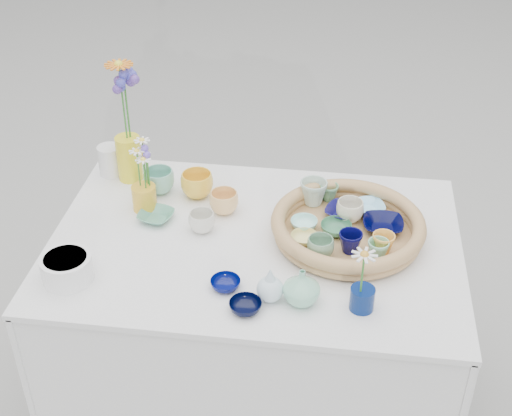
# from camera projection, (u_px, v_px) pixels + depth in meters

# --- Properties ---
(ground) EXTENTS (80.00, 80.00, 0.00)m
(ground) POSITION_uv_depth(u_px,v_px,m) (255.00, 406.00, 2.63)
(ground) COLOR gray
(display_table) EXTENTS (1.26, 0.86, 0.77)m
(display_table) POSITION_uv_depth(u_px,v_px,m) (255.00, 406.00, 2.63)
(display_table) COLOR white
(display_table) RESTS_ON ground
(wicker_tray) EXTENTS (0.47, 0.47, 0.08)m
(wicker_tray) POSITION_uv_depth(u_px,v_px,m) (348.00, 227.00, 2.18)
(wicker_tray) COLOR olive
(wicker_tray) RESTS_ON display_table
(tray_ceramic_0) EXTENTS (0.14, 0.14, 0.03)m
(tray_ceramic_0) POSITION_uv_depth(u_px,v_px,m) (343.00, 212.00, 2.26)
(tray_ceramic_0) COLOR #120F50
(tray_ceramic_0) RESTS_ON wicker_tray
(tray_ceramic_1) EXTENTS (0.13, 0.13, 0.03)m
(tray_ceramic_1) POSITION_uv_depth(u_px,v_px,m) (383.00, 225.00, 2.20)
(tray_ceramic_1) COLOR black
(tray_ceramic_1) RESTS_ON wicker_tray
(tray_ceramic_2) EXTENTS (0.07, 0.07, 0.06)m
(tray_ceramic_2) POSITION_uv_depth(u_px,v_px,m) (383.00, 244.00, 2.10)
(tray_ceramic_2) COLOR #FDB047
(tray_ceramic_2) RESTS_ON wicker_tray
(tray_ceramic_3) EXTENTS (0.10, 0.10, 0.03)m
(tray_ceramic_3) POSITION_uv_depth(u_px,v_px,m) (336.00, 228.00, 2.19)
(tray_ceramic_3) COLOR #3D7A56
(tray_ceramic_3) RESTS_ON wicker_tray
(tray_ceramic_4) EXTENTS (0.09, 0.09, 0.06)m
(tray_ceramic_4) POSITION_uv_depth(u_px,v_px,m) (320.00, 247.00, 2.08)
(tray_ceramic_4) COLOR gray
(tray_ceramic_4) RESTS_ON wicker_tray
(tray_ceramic_5) EXTENTS (0.11, 0.11, 0.03)m
(tray_ceramic_5) POSITION_uv_depth(u_px,v_px,m) (304.00, 224.00, 2.21)
(tray_ceramic_5) COLOR #ABEDE3
(tray_ceramic_5) RESTS_ON wicker_tray
(tray_ceramic_6) EXTENTS (0.11, 0.11, 0.08)m
(tray_ceramic_6) POSITION_uv_depth(u_px,v_px,m) (314.00, 193.00, 2.31)
(tray_ceramic_6) COLOR #ACC8B8
(tray_ceramic_6) RESTS_ON wicker_tray
(tray_ceramic_7) EXTENTS (0.10, 0.10, 0.07)m
(tray_ceramic_7) POSITION_uv_depth(u_px,v_px,m) (350.00, 211.00, 2.23)
(tray_ceramic_7) COLOR #EAE4C6
(tray_ceramic_7) RESTS_ON wicker_tray
(tray_ceramic_8) EXTENTS (0.13, 0.13, 0.02)m
(tray_ceramic_8) POSITION_uv_depth(u_px,v_px,m) (369.00, 207.00, 2.29)
(tray_ceramic_8) COLOR #95DBFF
(tray_ceramic_8) RESTS_ON wicker_tray
(tray_ceramic_9) EXTENTS (0.08, 0.08, 0.07)m
(tray_ceramic_9) POSITION_uv_depth(u_px,v_px,m) (350.00, 242.00, 2.10)
(tray_ceramic_9) COLOR #06063C
(tray_ceramic_9) RESTS_ON wicker_tray
(tray_ceramic_10) EXTENTS (0.10, 0.10, 0.03)m
(tray_ceramic_10) POSITION_uv_depth(u_px,v_px,m) (304.00, 238.00, 2.15)
(tray_ceramic_10) COLOR #E9DD84
(tray_ceramic_10) RESTS_ON wicker_tray
(tray_ceramic_11) EXTENTS (0.08, 0.08, 0.06)m
(tray_ceramic_11) POSITION_uv_depth(u_px,v_px,m) (378.00, 250.00, 2.08)
(tray_ceramic_11) COLOR #83CEAA
(tray_ceramic_11) RESTS_ON wicker_tray
(tray_ceramic_12) EXTENTS (0.07, 0.07, 0.06)m
(tray_ceramic_12) POSITION_uv_depth(u_px,v_px,m) (329.00, 192.00, 2.33)
(tray_ceramic_12) COLOR #67A676
(tray_ceramic_12) RESTS_ON wicker_tray
(loose_ceramic_0) EXTENTS (0.12, 0.12, 0.09)m
(loose_ceramic_0) POSITION_uv_depth(u_px,v_px,m) (197.00, 185.00, 2.38)
(loose_ceramic_0) COLOR yellow
(loose_ceramic_0) RESTS_ON display_table
(loose_ceramic_1) EXTENTS (0.12, 0.12, 0.07)m
(loose_ceramic_1) POSITION_uv_depth(u_px,v_px,m) (224.00, 202.00, 2.30)
(loose_ceramic_1) COLOR #F0BA6F
(loose_ceramic_1) RESTS_ON display_table
(loose_ceramic_2) EXTENTS (0.13, 0.13, 0.03)m
(loose_ceramic_2) POSITION_uv_depth(u_px,v_px,m) (156.00, 216.00, 2.28)
(loose_ceramic_2) COLOR #53967A
(loose_ceramic_2) RESTS_ON display_table
(loose_ceramic_3) EXTENTS (0.10, 0.10, 0.07)m
(loose_ceramic_3) POSITION_uv_depth(u_px,v_px,m) (202.00, 222.00, 2.22)
(loose_ceramic_3) COLOR silver
(loose_ceramic_3) RESTS_ON display_table
(loose_ceramic_4) EXTENTS (0.11, 0.11, 0.03)m
(loose_ceramic_4) POSITION_uv_depth(u_px,v_px,m) (225.00, 284.00, 2.00)
(loose_ceramic_4) COLOR #03094D
(loose_ceramic_4) RESTS_ON display_table
(loose_ceramic_5) EXTENTS (0.14, 0.14, 0.08)m
(loose_ceramic_5) POSITION_uv_depth(u_px,v_px,m) (159.00, 181.00, 2.40)
(loose_ceramic_5) COLOR #75B9A5
(loose_ceramic_5) RESTS_ON display_table
(loose_ceramic_6) EXTENTS (0.12, 0.12, 0.03)m
(loose_ceramic_6) POSITION_uv_depth(u_px,v_px,m) (245.00, 306.00, 1.92)
(loose_ceramic_6) COLOR black
(loose_ceramic_6) RESTS_ON display_table
(fluted_bowl) EXTENTS (0.15, 0.15, 0.08)m
(fluted_bowl) POSITION_uv_depth(u_px,v_px,m) (67.00, 268.00, 2.02)
(fluted_bowl) COLOR white
(fluted_bowl) RESTS_ON display_table
(bud_vase_paleblue) EXTENTS (0.09, 0.09, 0.11)m
(bud_vase_paleblue) POSITION_uv_depth(u_px,v_px,m) (270.00, 284.00, 1.94)
(bud_vase_paleblue) COLOR silver
(bud_vase_paleblue) RESTS_ON display_table
(bud_vase_seafoam) EXTENTS (0.11, 0.11, 0.11)m
(bud_vase_seafoam) POSITION_uv_depth(u_px,v_px,m) (302.00, 287.00, 1.93)
(bud_vase_seafoam) COLOR #82C9A6
(bud_vase_seafoam) RESTS_ON display_table
(bud_vase_cobalt) EXTENTS (0.08, 0.08, 0.07)m
(bud_vase_cobalt) POSITION_uv_depth(u_px,v_px,m) (362.00, 299.00, 1.92)
(bud_vase_cobalt) COLOR #061B53
(bud_vase_cobalt) RESTS_ON display_table
(single_daisy) EXTENTS (0.09, 0.09, 0.14)m
(single_daisy) POSITION_uv_depth(u_px,v_px,m) (362.00, 273.00, 1.86)
(single_daisy) COLOR white
(single_daisy) RESTS_ON bud_vase_cobalt
(tall_vase_yellow) EXTENTS (0.09, 0.09, 0.16)m
(tall_vase_yellow) POSITION_uv_depth(u_px,v_px,m) (129.00, 158.00, 2.45)
(tall_vase_yellow) COLOR yellow
(tall_vase_yellow) RESTS_ON display_table
(gerbera) EXTENTS (0.14, 0.14, 0.28)m
(gerbera) POSITION_uv_depth(u_px,v_px,m) (123.00, 102.00, 2.33)
(gerbera) COLOR orange
(gerbera) RESTS_ON tall_vase_yellow
(hydrangea) EXTENTS (0.09, 0.09, 0.29)m
(hydrangea) POSITION_uv_depth(u_px,v_px,m) (127.00, 110.00, 2.35)
(hydrangea) COLOR #583995
(hydrangea) RESTS_ON tall_vase_yellow
(white_pitcher) EXTENTS (0.13, 0.11, 0.11)m
(white_pitcher) POSITION_uv_depth(u_px,v_px,m) (110.00, 160.00, 2.49)
(white_pitcher) COLOR silver
(white_pitcher) RESTS_ON display_table
(daisy_cup) EXTENTS (0.08, 0.08, 0.09)m
(daisy_cup) POSITION_uv_depth(u_px,v_px,m) (144.00, 198.00, 2.31)
(daisy_cup) COLOR gold
(daisy_cup) RESTS_ON display_table
(daisy_posy) EXTENTS (0.10, 0.10, 0.15)m
(daisy_posy) POSITION_uv_depth(u_px,v_px,m) (145.00, 164.00, 2.26)
(daisy_posy) COLOR white
(daisy_posy) RESTS_ON daisy_cup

